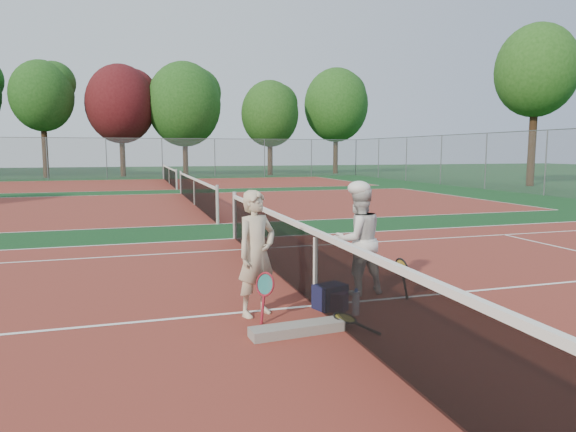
{
  "coord_description": "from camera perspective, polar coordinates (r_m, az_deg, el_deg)",
  "views": [
    {
      "loc": [
        -2.26,
        -6.18,
        2.03
      ],
      "look_at": [
        0.0,
        1.23,
        1.05
      ],
      "focal_mm": 32.0,
      "sensor_mm": 36.0,
      "label": 1
    }
  ],
  "objects": [
    {
      "name": "water_bottle",
      "position": [
        6.52,
        7.55,
        -9.62
      ],
      "size": [
        0.09,
        0.09,
        0.3
      ],
      "primitive_type": "cylinder",
      "color": "silver",
      "rests_on": "ground"
    },
    {
      "name": "tree_back_4",
      "position": [
        44.72,
        -2.02,
        11.27
      ],
      "size": [
        4.9,
        4.9,
        8.04
      ],
      "color": "#382314",
      "rests_on": "ground"
    },
    {
      "name": "tree_right_1",
      "position": [
        33.66,
        25.88,
        14.29
      ],
      "size": [
        4.6,
        4.6,
        9.28
      ],
      "color": "#382314",
      "rests_on": "ground"
    },
    {
      "name": "tree_back_5",
      "position": [
        47.79,
        5.36,
        12.15
      ],
      "size": [
        5.78,
        5.78,
        9.51
      ],
      "color": "#382314",
      "rests_on": "ground"
    },
    {
      "name": "racket_black_held",
      "position": [
        7.2,
        12.5,
        -6.93
      ],
      "size": [
        0.25,
        0.31,
        0.59
      ],
      "primitive_type": null,
      "rotation": [
        0.0,
        0.0,
        3.42
      ],
      "color": "black",
      "rests_on": "ground"
    },
    {
      "name": "player_b",
      "position": [
        7.35,
        7.8,
        -2.67
      ],
      "size": [
        0.81,
        0.66,
        1.56
      ],
      "primitive_type": "imported",
      "rotation": [
        0.0,
        0.0,
        3.24
      ],
      "color": "silver",
      "rests_on": "ground"
    },
    {
      "name": "tree_back_maroon",
      "position": [
        44.07,
        -18.11,
        11.73
      ],
      "size": [
        5.46,
        5.46,
        8.93
      ],
      "color": "#382314",
      "rests_on": "ground"
    },
    {
      "name": "fence_back",
      "position": [
        40.25,
        -13.8,
        6.24
      ],
      "size": [
        32.0,
        0.06,
        3.0
      ],
      "primitive_type": null,
      "color": "slate",
      "rests_on": "ground"
    },
    {
      "name": "tree_back_1",
      "position": [
        44.27,
        -25.68,
        11.9
      ],
      "size": [
        4.68,
        4.68,
        8.91
      ],
      "color": "#382314",
      "rests_on": "ground"
    },
    {
      "name": "net_far_b",
      "position": [
        33.29,
        -13.07,
        4.4
      ],
      "size": [
        0.1,
        10.98,
        1.02
      ],
      "primitive_type": null,
      "color": "black",
      "rests_on": "ground"
    },
    {
      "name": "sports_bag_purple",
      "position": [
        6.68,
        5.22,
        -9.42
      ],
      "size": [
        0.36,
        0.36,
        0.24
      ],
      "primitive_type": "cube",
      "rotation": [
        0.0,
        0.0,
        -0.76
      ],
      "color": "#25102C",
      "rests_on": "ground"
    },
    {
      "name": "racket_spare",
      "position": [
        6.11,
        6.35,
        -11.52
      ],
      "size": [
        0.56,
        0.64,
        0.14
      ],
      "primitive_type": null,
      "rotation": [
        0.0,
        0.0,
        2.18
      ],
      "color": "black",
      "rests_on": "ground"
    },
    {
      "name": "net_cover_canvas",
      "position": [
        5.86,
        1.02,
        -12.46
      ],
      "size": [
        1.1,
        0.34,
        0.11
      ],
      "primitive_type": "cube",
      "rotation": [
        0.0,
        0.0,
        0.08
      ],
      "color": "slate",
      "rests_on": "ground"
    },
    {
      "name": "tree_back_3",
      "position": [
        44.0,
        -11.47,
        12.05
      ],
      "size": [
        6.02,
        6.02,
        9.33
      ],
      "color": "#382314",
      "rests_on": "ground"
    },
    {
      "name": "court_far_a",
      "position": [
        19.91,
        -10.34,
        1.25
      ],
      "size": [
        23.77,
        10.97,
        0.01
      ],
      "primitive_type": "cube",
      "color": "maroon",
      "rests_on": "ground"
    },
    {
      "name": "ground",
      "position": [
        6.89,
        3.03,
        -9.95
      ],
      "size": [
        130.0,
        130.0,
        0.0
      ],
      "primitive_type": "plane",
      "color": "#0E3616",
      "rests_on": "ground"
    },
    {
      "name": "player_a",
      "position": [
        6.34,
        -3.53,
        -4.17
      ],
      "size": [
        0.68,
        0.59,
        1.56
      ],
      "primitive_type": "imported",
      "rotation": [
        0.0,
        0.0,
        0.48
      ],
      "color": "#C5B698",
      "rests_on": "ground"
    },
    {
      "name": "net_far_a",
      "position": [
        19.87,
        -10.37,
        2.7
      ],
      "size": [
        0.1,
        10.98,
        1.02
      ],
      "primitive_type": null,
      "color": "black",
      "rests_on": "ground"
    },
    {
      "name": "racket_red",
      "position": [
        6.19,
        -2.56,
        -9.07
      ],
      "size": [
        0.31,
        0.3,
        0.59
      ],
      "primitive_type": null,
      "rotation": [
        0.0,
        0.0,
        0.85
      ],
      "color": "maroon",
      "rests_on": "ground"
    },
    {
      "name": "net_main",
      "position": [
        6.75,
        3.06,
        -5.81
      ],
      "size": [
        0.1,
        10.98,
        1.02
      ],
      "primitive_type": null,
      "color": "black",
      "rests_on": "ground"
    },
    {
      "name": "sports_bag_navy",
      "position": [
        6.76,
        4.69,
        -8.9
      ],
      "size": [
        0.47,
        0.39,
        0.32
      ],
      "primitive_type": "cube",
      "rotation": [
        0.0,
        0.0,
        0.32
      ],
      "color": "black",
      "rests_on": "ground"
    },
    {
      "name": "court_main",
      "position": [
        6.88,
        3.03,
        -9.93
      ],
      "size": [
        23.77,
        10.97,
        0.01
      ],
      "primitive_type": "cube",
      "color": "maroon",
      "rests_on": "ground"
    },
    {
      "name": "court_far_b",
      "position": [
        33.32,
        -13.04,
        3.53
      ],
      "size": [
        23.77,
        10.97,
        0.01
      ],
      "primitive_type": "cube",
      "color": "maroon",
      "rests_on": "ground"
    }
  ]
}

